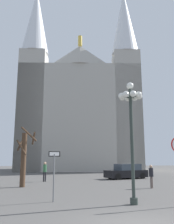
# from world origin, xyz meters

# --- Properties ---
(cathedral) EXTENTS (21.30, 14.33, 33.35)m
(cathedral) POSITION_xyz_m (0.79, 34.86, 10.72)
(cathedral) COLOR #ADA89E
(cathedral) RESTS_ON ground
(one_way_arrow_sign) EXTENTS (0.58, 0.24, 2.45)m
(one_way_arrow_sign) POSITION_xyz_m (-2.80, 4.85, 1.54)
(one_way_arrow_sign) COLOR slate
(one_way_arrow_sign) RESTS_ON ground
(street_lamp) EXTENTS (1.22, 1.22, 5.88)m
(street_lamp) POSITION_xyz_m (0.94, 3.78, 4.08)
(street_lamp) COLOR #2D3833
(street_lamp) RESTS_ON ground
(bare_tree) EXTENTS (1.56, 1.84, 4.40)m
(bare_tree) POSITION_xyz_m (-5.24, 11.20, 2.20)
(bare_tree) COLOR #473323
(bare_tree) RESTS_ON ground
(parked_car_near_black) EXTENTS (4.74, 3.09, 1.50)m
(parked_car_near_black) POSITION_xyz_m (4.36, 17.49, 0.70)
(parked_car_near_black) COLOR black
(parked_car_near_black) RESTS_ON ground
(pedestrian_walking) EXTENTS (0.32, 0.32, 1.62)m
(pedestrian_walking) POSITION_xyz_m (4.00, 9.55, 0.98)
(pedestrian_walking) COLOR #594C47
(pedestrian_walking) RESTS_ON ground
(pedestrian_standing) EXTENTS (0.32, 0.32, 1.75)m
(pedestrian_standing) POSITION_xyz_m (-3.91, 15.20, 1.06)
(pedestrian_standing) COLOR black
(pedestrian_standing) RESTS_ON ground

